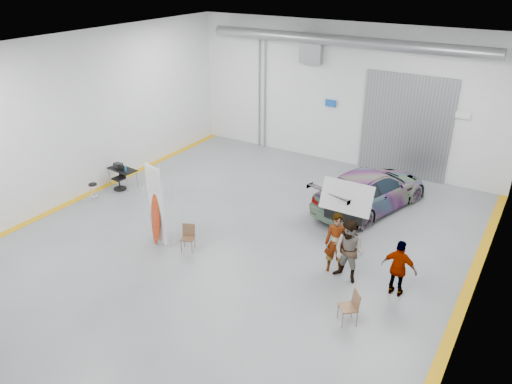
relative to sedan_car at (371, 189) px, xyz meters
The scene contains 13 objects.
ground 5.19m from the sedan_car, 122.69° to the right, with size 16.00×16.00×0.00m, color slate.
room_shell 4.70m from the sedan_car, 140.28° to the right, with size 14.02×16.18×6.01m.
sedan_car is the anchor object (origin of this frame).
person_a 4.45m from the sedan_car, 82.85° to the right, with size 0.67×0.44×1.85m, color #865E49.
person_b 4.76m from the sedan_car, 77.49° to the right, with size 0.91×0.70×1.86m, color slate.
person_c 5.18m from the sedan_car, 62.10° to the right, with size 0.96×0.39×1.65m, color #9C5134.
surfboard_display 7.65m from the sedan_car, 128.94° to the right, with size 0.78×0.35×2.83m.
folding_chair_near 6.90m from the sedan_car, 123.41° to the right, with size 0.51×0.55×0.83m.
folding_chair_far 6.60m from the sedan_car, 74.67° to the right, with size 0.59×0.68×0.90m.
shop_stool 10.25m from the sedan_car, 152.05° to the right, with size 0.33×0.33×0.65m.
work_table 9.64m from the sedan_car, 159.81° to the right, with size 1.24×0.71×0.97m.
office_chair 9.61m from the sedan_car, 158.17° to the right, with size 0.50×0.50×0.94m.
trunk_lid 2.39m from the sedan_car, 90.00° to the right, with size 1.70×1.03×0.04m, color silver.
Camera 1 is at (7.77, -11.67, 8.31)m, focal length 35.00 mm.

